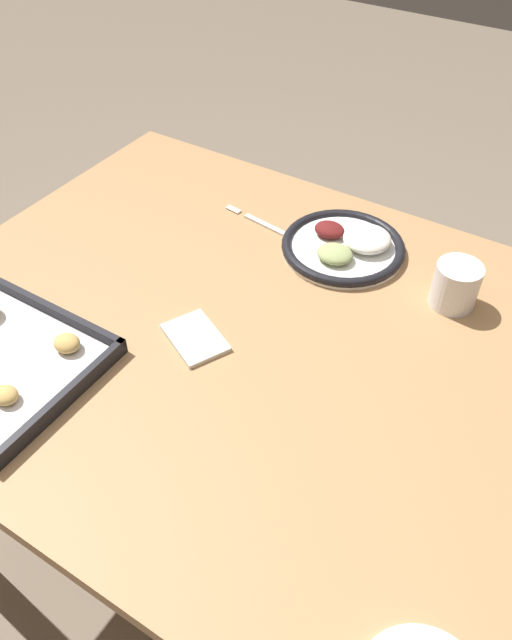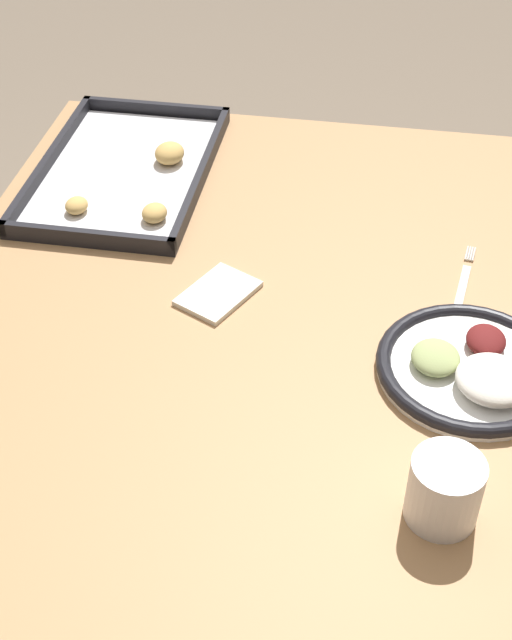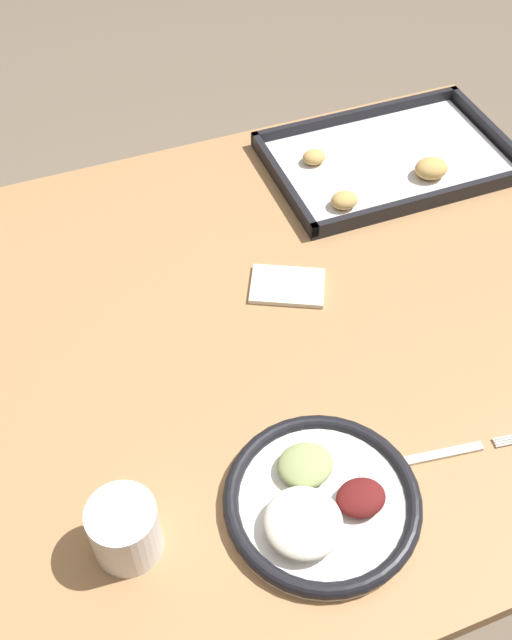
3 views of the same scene
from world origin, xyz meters
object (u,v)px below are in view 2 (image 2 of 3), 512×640
Objects in this scene: dinner_plate at (471,368)px; fork at (461,294)px; baking_tray at (128,172)px; drinking_cup at (444,490)px; napkin at (218,293)px.

fork is at bearing 3.98° from dinner_plate.
baking_tray is (0.23, 0.56, 0.01)m from fork.
baking_tray is 0.83m from drinking_cup.
napkin is (-0.06, 0.35, 0.00)m from fork.
dinner_plate is 0.56× the size of baking_tray.
baking_tray is at bearing 36.68° from napkin.
napkin is at bearing -143.32° from baking_tray.
dinner_plate is at bearing -106.59° from napkin.
baking_tray is at bearing 55.27° from dinner_plate.
baking_tray is at bearing 40.55° from drinking_cup.
fork is 0.50× the size of baking_tray.
dinner_plate is 2.92× the size of drinking_cup.
napkin is (0.11, 0.36, -0.01)m from dinner_plate.
dinner_plate is 0.24m from drinking_cup.
fork is (0.17, 0.01, -0.01)m from dinner_plate.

